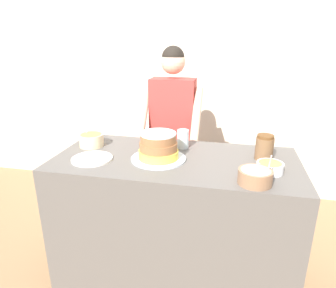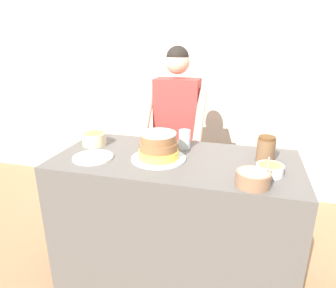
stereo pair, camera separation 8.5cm
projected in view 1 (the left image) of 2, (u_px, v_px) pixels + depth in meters
wall_back at (202, 71)px, 3.04m from camera, size 10.00×0.05×2.60m
counter at (175, 222)px, 2.00m from camera, size 1.50×0.70×0.92m
person_baker at (173, 124)px, 2.44m from camera, size 0.48×0.43×1.57m
cake at (158, 148)px, 1.80m from camera, size 0.34×0.34×0.17m
frosting_bowl_pink at (255, 176)px, 1.51m from camera, size 0.17×0.17×0.17m
frosting_bowl_yellow at (270, 167)px, 1.64m from camera, size 0.15×0.15×0.06m
frosting_bowl_olive at (91, 140)px, 2.04m from camera, size 0.16×0.16×0.16m
drinking_glass at (183, 139)px, 2.00m from camera, size 0.08×0.08×0.13m
ceramic_plate at (92, 159)px, 1.82m from camera, size 0.25×0.25×0.01m
stoneware_jar at (264, 147)px, 1.81m from camera, size 0.11×0.11×0.15m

